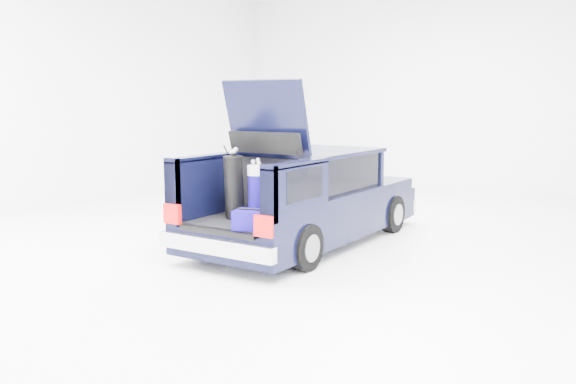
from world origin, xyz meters
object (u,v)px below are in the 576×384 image
Objects in this scene: blue_golf_bag at (257,192)px; blue_duffel at (255,220)px; red_suitcase at (294,200)px; black_golf_bag at (234,187)px; car at (309,199)px.

blue_duffel is at bearing -49.36° from blue_golf_bag.
red_suitcase is at bearing 31.03° from blue_golf_bag.
black_golf_bag is (-0.74, -0.36, 0.16)m from red_suitcase.
car is at bearing 85.59° from blue_duffel.
red_suitcase is 0.53m from blue_golf_bag.
blue_duffel is (-0.08, -0.79, -0.16)m from red_suitcase.
blue_duffel is (0.42, -2.01, 0.05)m from car.
blue_golf_bag is (0.27, 0.14, -0.06)m from black_golf_bag.
blue_golf_bag reaches higher than red_suitcase.
car reaches higher than black_golf_bag.
car is 1.47m from blue_golf_bag.
car is 4.86× the size of black_golf_bag.
blue_golf_bag is at bearing 28.89° from black_golf_bag.
car is at bearing 113.88° from red_suitcase.
black_golf_bag is (-0.24, -1.58, 0.36)m from car.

